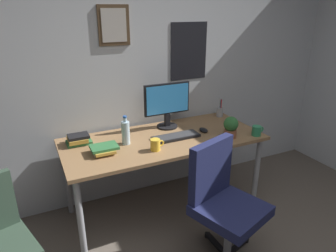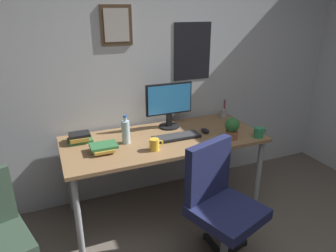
{
  "view_description": "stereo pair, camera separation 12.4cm",
  "coord_description": "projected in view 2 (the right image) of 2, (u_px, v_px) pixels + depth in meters",
  "views": [
    {
      "loc": [
        -1.14,
        -0.62,
        1.85
      ],
      "look_at": [
        -0.09,
        1.58,
        0.9
      ],
      "focal_mm": 32.8,
      "sensor_mm": 36.0,
      "label": 1
    },
    {
      "loc": [
        -1.02,
        -0.67,
        1.85
      ],
      "look_at": [
        -0.09,
        1.58,
        0.9
      ],
      "focal_mm": 32.8,
      "sensor_mm": 36.0,
      "label": 2
    }
  ],
  "objects": [
    {
      "name": "coffee_mug_near",
      "position": [
        155.0,
        144.0,
        2.5
      ],
      "size": [
        0.12,
        0.08,
        0.1
      ],
      "color": "yellow",
      "rests_on": "desk"
    },
    {
      "name": "wall_back",
      "position": [
        155.0,
        67.0,
        2.99
      ],
      "size": [
        4.4,
        0.1,
        2.6
      ],
      "color": "silver",
      "rests_on": "ground_plane"
    },
    {
      "name": "potted_plant",
      "position": [
        232.0,
        128.0,
        2.7
      ],
      "size": [
        0.13,
        0.13,
        0.19
      ],
      "color": "brown",
      "rests_on": "desk"
    },
    {
      "name": "keyboard",
      "position": [
        177.0,
        137.0,
        2.74
      ],
      "size": [
        0.43,
        0.15,
        0.03
      ],
      "color": "black",
      "rests_on": "desk"
    },
    {
      "name": "pen_cup",
      "position": [
        223.0,
        112.0,
        3.25
      ],
      "size": [
        0.07,
        0.07,
        0.2
      ],
      "color": "#9EA0A5",
      "rests_on": "desk"
    },
    {
      "name": "office_chair",
      "position": [
        219.0,
        200.0,
        2.25
      ],
      "size": [
        0.58,
        0.6,
        0.95
      ],
      "color": "#1E234C",
      "rests_on": "ground_plane"
    },
    {
      "name": "water_bottle",
      "position": [
        126.0,
        131.0,
        2.61
      ],
      "size": [
        0.07,
        0.07,
        0.25
      ],
      "color": "silver",
      "rests_on": "desk"
    },
    {
      "name": "book_stack_right",
      "position": [
        79.0,
        138.0,
        2.65
      ],
      "size": [
        0.21,
        0.17,
        0.08
      ],
      "color": "#33723F",
      "rests_on": "desk"
    },
    {
      "name": "desk",
      "position": [
        164.0,
        145.0,
        2.78
      ],
      "size": [
        1.78,
        0.78,
        0.75
      ],
      "color": "#936D47",
      "rests_on": "ground_plane"
    },
    {
      "name": "computer_mouse",
      "position": [
        205.0,
        131.0,
        2.86
      ],
      "size": [
        0.06,
        0.11,
        0.04
      ],
      "color": "black",
      "rests_on": "desk"
    },
    {
      "name": "book_stack_left",
      "position": [
        103.0,
        148.0,
        2.48
      ],
      "size": [
        0.22,
        0.17,
        0.06
      ],
      "color": "silver",
      "rests_on": "desk"
    },
    {
      "name": "monitor",
      "position": [
        169.0,
        103.0,
        2.92
      ],
      "size": [
        0.46,
        0.2,
        0.43
      ],
      "color": "black",
      "rests_on": "desk"
    },
    {
      "name": "coffee_mug_far",
      "position": [
        259.0,
        132.0,
        2.75
      ],
      "size": [
        0.12,
        0.08,
        0.09
      ],
      "color": "#2D8C59",
      "rests_on": "desk"
    }
  ]
}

